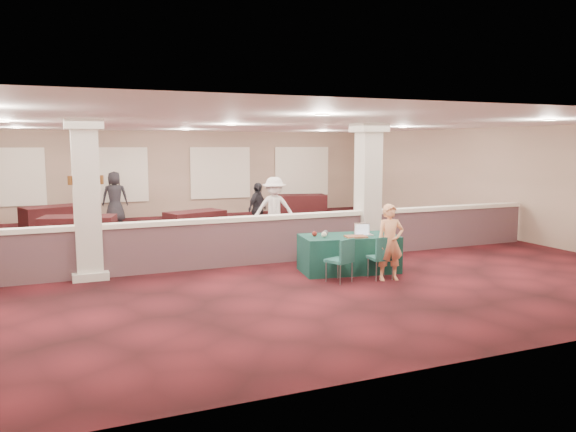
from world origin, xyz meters
name	(u,v)px	position (x,y,z in m)	size (l,w,h in m)	color
ground	(233,252)	(0.00, 0.00, 0.00)	(16.00, 16.00, 0.00)	#4A1218
wall_back	(169,174)	(0.00, 8.00, 1.60)	(16.00, 0.04, 3.20)	gray
wall_front	(434,238)	(0.00, -8.00, 1.60)	(16.00, 0.04, 3.20)	gray
wall_right	(485,181)	(8.00, 0.00, 1.60)	(0.04, 16.00, 3.20)	gray
ceiling	(231,124)	(0.00, 0.00, 3.20)	(16.00, 16.00, 0.02)	white
partition_wall	(252,239)	(0.00, -1.50, 0.57)	(15.60, 0.28, 1.10)	brown
column_left	(87,198)	(-3.50, -1.50, 1.64)	(0.72, 0.72, 3.20)	silver
column_right	(368,188)	(3.00, -1.50, 1.64)	(0.72, 0.72, 3.20)	silver
sconce_left	(71,180)	(-3.78, -1.50, 2.00)	(0.12, 0.12, 0.18)	brown
sconce_right	(101,180)	(-3.22, -1.50, 2.00)	(0.12, 0.12, 0.18)	brown
near_table	(349,253)	(1.65, -3.00, 0.39)	(2.03, 1.02, 0.78)	#0F3832
conf_chair_main	(382,254)	(1.91, -3.91, 0.52)	(0.47, 0.48, 0.88)	#1C5353
conf_chair_side	(342,257)	(1.06, -3.82, 0.52)	(0.57, 0.57, 0.88)	#1C5353
woman	(390,242)	(2.03, -4.00, 0.77)	(0.55, 0.37, 1.53)	#EE9667
far_table_front_left	(78,230)	(-3.52, 2.72, 0.39)	(1.92, 0.96, 0.78)	black
far_table_front_center	(294,233)	(1.80, 0.30, 0.35)	(1.74, 0.87, 0.70)	black
far_table_front_right	(410,223)	(5.93, 0.85, 0.32)	(1.60, 0.80, 0.65)	black
far_table_back_left	(56,218)	(-4.07, 5.59, 0.39)	(1.95, 0.97, 0.79)	black
far_table_back_center	(195,223)	(-0.18, 3.20, 0.35)	(1.75, 0.87, 0.71)	black
far_table_back_right	(301,204)	(4.82, 6.50, 0.38)	(1.87, 0.94, 0.76)	black
attendee_b	(274,209)	(1.66, 1.35, 0.90)	(1.15, 0.53, 1.79)	white
attendee_c	(257,209)	(1.50, 2.32, 0.79)	(0.93, 0.44, 1.58)	black
attendee_d	(115,197)	(-2.11, 7.00, 0.89)	(0.88, 0.47, 1.78)	black
laptop_base	(364,235)	(1.96, -3.10, 0.79)	(0.35, 0.25, 0.02)	silver
laptop_screen	(362,228)	(1.98, -2.98, 0.92)	(0.35, 0.01, 0.24)	silver
screen_glow	(362,229)	(1.98, -2.99, 0.90)	(0.32, 0.00, 0.20)	silver
knitting	(356,237)	(1.66, -3.27, 0.80)	(0.43, 0.32, 0.03)	#C0571E
yarn_cream	(324,235)	(1.05, -3.01, 0.84)	(0.12, 0.12, 0.12)	beige
yarn_red	(315,234)	(0.92, -2.83, 0.83)	(0.11, 0.11, 0.11)	maroon
yarn_grey	(326,233)	(1.20, -2.80, 0.84)	(0.11, 0.11, 0.11)	#545459
scissors	(385,236)	(2.29, -3.41, 0.79)	(0.13, 0.03, 0.01)	red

